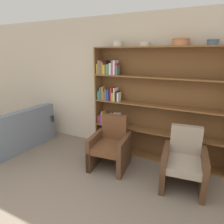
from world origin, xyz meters
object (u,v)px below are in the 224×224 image
Objects in this scene: bowl_olive at (118,43)px; couch at (16,133)px; bowl_brass at (213,42)px; armchair_leather at (111,146)px; bookshelf at (146,106)px; armchair_cushioned at (184,162)px; bowl_sage at (145,44)px; bowl_stoneware at (181,42)px.

couch is (-2.08, -0.88, -1.91)m from bowl_olive.
bowl_brass is 2.40m from armchair_leather.
armchair_cushioned is at bearing -38.07° from bookshelf.
couch is at bearing -3.06° from armchair_cushioned.
bowl_olive is at bearing -30.61° from armchair_cushioned.
bookshelf is at bearing 178.53° from bowl_brass.
bowl_sage is 0.68× the size of bowl_stoneware.
bookshelf reaches higher than armchair_leather.
bowl_sage is 0.12× the size of couch.
couch is (-2.69, -0.90, -0.75)m from bookshelf.
couch is at bearing -161.40° from bookshelf.
bowl_stoneware is 1.95m from armchair_cushioned.
bowl_olive reaches higher than armchair_leather.
bowl_brass is at bearing -0.00° from bowl_stoneware.
bowl_stoneware is 0.31× the size of armchair_leather.
bowl_sage is at bearing -125.35° from armchair_leather.
bowl_brass reaches higher than bowl_sage.
armchair_leather is (-0.97, -0.65, -1.81)m from bowl_stoneware.
bowl_stoneware is at bearing -152.99° from armchair_leather.
bowl_brass is at bearing -72.78° from couch.
bowl_stoneware is (1.15, 0.00, 0.01)m from bowl_olive.
bowl_olive is at bearing 180.00° from bowl_brass.
bowl_brass reaches higher than bookshelf.
armchair_leather is 1.28m from armchair_cushioned.
bowl_sage is 0.21× the size of armchair_leather.
armchair_cushioned is (-0.17, -0.65, -1.80)m from bowl_brass.
bowl_sage is 0.62m from bowl_stoneware.
bowl_olive is 1.01× the size of bowl_brass.
bowl_stoneware reaches higher than armchair_leather.
bowl_stoneware is 1.53× the size of bowl_brass.
armchair_cushioned is (1.28, -0.00, 0.00)m from armchair_leather.
armchair_leather is at bearing -6.77° from armchair_cushioned.
bowl_olive reaches higher than bookshelf.
bowl_olive is 2.41m from armchair_cushioned.
bookshelf is 1.14m from bowl_sage.
bowl_sage is 1.10m from bowl_brass.
bowl_stoneware is at bearing 180.00° from bowl_brass.
bookshelf is 1.58× the size of couch.
couch is (-2.62, -0.88, -1.89)m from bowl_sage.
bookshelf is 8.96× the size of bowl_stoneware.
couch is 1.75× the size of armchair_leather.
bookshelf is 1.03m from armchair_leather.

